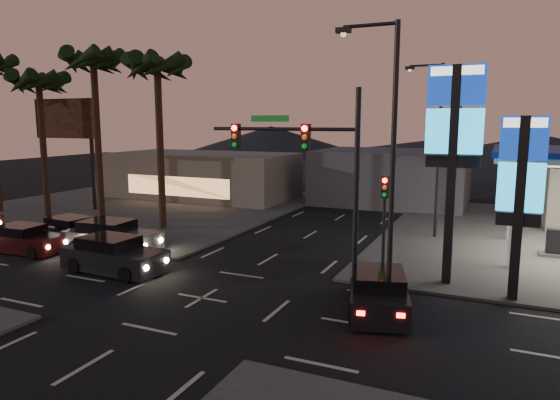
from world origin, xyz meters
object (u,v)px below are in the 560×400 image
at_px(car_lane_a_front, 114,256).
at_px(car_lane_a_mid, 24,240).
at_px(pylon_sign_short, 521,180).
at_px(car_lane_b_front, 111,237).
at_px(traffic_signal_mast, 312,163).
at_px(pylon_sign_tall, 454,131).
at_px(car_lane_b_mid, 73,231).
at_px(suv_station, 378,291).

xyz_separation_m(car_lane_a_front, car_lane_a_mid, (-6.72, 0.75, -0.08)).
xyz_separation_m(pylon_sign_short, car_lane_a_mid, (-23.30, -2.40, -3.99)).
relative_size(pylon_sign_short, car_lane_b_front, 1.34).
relative_size(car_lane_a_mid, car_lane_b_front, 0.86).
xyz_separation_m(traffic_signal_mast, car_lane_b_front, (-11.89, 2.01, -4.45)).
bearing_deg(pylon_sign_tall, car_lane_b_front, -174.84).
bearing_deg(car_lane_b_mid, car_lane_a_front, -28.82).
xyz_separation_m(car_lane_b_mid, suv_station, (18.03, -3.08, 0.03)).
bearing_deg(car_lane_a_mid, car_lane_b_front, 24.56).
relative_size(traffic_signal_mast, suv_station, 1.62).
xyz_separation_m(pylon_sign_short, car_lane_b_mid, (-22.51, 0.11, -3.97)).
bearing_deg(pylon_sign_short, suv_station, -146.46).
distance_m(car_lane_a_mid, car_lane_b_front, 4.58).
bearing_deg(car_lane_a_mid, car_lane_b_mid, 72.60).
relative_size(car_lane_b_front, suv_station, 1.06).
bearing_deg(car_lane_b_front, car_lane_a_mid, -155.44).
height_order(pylon_sign_short, car_lane_a_front, pylon_sign_short).
bearing_deg(suv_station, pylon_sign_short, 33.54).
relative_size(car_lane_a_front, car_lane_b_mid, 1.08).
bearing_deg(pylon_sign_short, car_lane_a_front, -169.21).
bearing_deg(car_lane_b_front, car_lane_b_mid, 169.77).
distance_m(traffic_signal_mast, car_lane_b_front, 12.86).
xyz_separation_m(car_lane_a_mid, suv_station, (18.82, -0.57, 0.05)).
bearing_deg(suv_station, car_lane_b_front, 170.44).
relative_size(pylon_sign_short, traffic_signal_mast, 0.88).
xyz_separation_m(car_lane_a_front, suv_station, (12.09, 0.19, -0.03)).
xyz_separation_m(car_lane_b_front, suv_station, (14.66, -2.47, -0.06)).
xyz_separation_m(traffic_signal_mast, car_lane_a_mid, (-16.05, 0.11, -4.56)).
distance_m(pylon_sign_short, suv_station, 6.67).
relative_size(traffic_signal_mast, car_lane_b_front, 1.53).
relative_size(pylon_sign_short, car_lane_a_mid, 1.56).
bearing_deg(pylon_sign_short, traffic_signal_mast, -160.87).
bearing_deg(pylon_sign_tall, traffic_signal_mast, -143.48).
relative_size(pylon_sign_tall, pylon_sign_short, 1.29).
bearing_deg(car_lane_a_mid, suv_station, -1.72).
relative_size(car_lane_b_mid, suv_station, 0.95).
relative_size(pylon_sign_tall, traffic_signal_mast, 1.12).
bearing_deg(suv_station, car_lane_b_mid, 170.31).
xyz_separation_m(pylon_sign_tall, car_lane_b_mid, (-20.01, -0.89, -5.71)).
bearing_deg(pylon_sign_tall, car_lane_a_front, -163.54).
xyz_separation_m(pylon_sign_short, car_lane_b_front, (-19.14, -0.50, -3.88)).
bearing_deg(suv_station, car_lane_a_front, -179.11).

